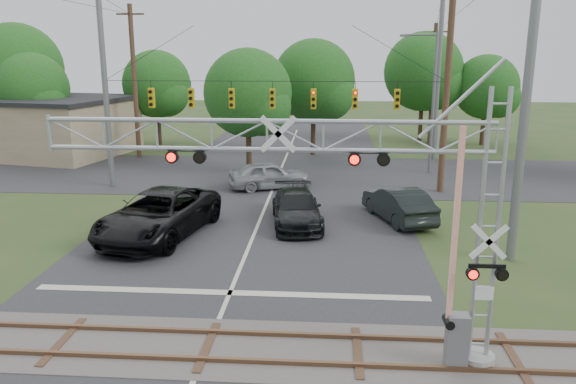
# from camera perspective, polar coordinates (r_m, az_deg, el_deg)

# --- Properties ---
(road_main) EXTENTS (14.00, 90.00, 0.02)m
(road_main) POSITION_cam_1_polar(r_m,az_deg,el_deg) (22.91, -3.99, -5.59)
(road_main) COLOR #2A2A2C
(road_main) RESTS_ON ground
(road_cross) EXTENTS (90.00, 12.00, 0.02)m
(road_cross) POSITION_cam_1_polar(r_m,az_deg,el_deg) (36.31, -0.92, 1.84)
(road_cross) COLOR #2A2A2C
(road_cross) RESTS_ON ground
(railroad_track) EXTENTS (90.00, 3.20, 0.17)m
(railroad_track) POSITION_cam_1_polar(r_m,az_deg,el_deg) (15.71, -8.19, -15.32)
(railroad_track) COLOR #4B4641
(railroad_track) RESTS_ON ground
(crossing_gantry) EXTENTS (11.10, 0.89, 6.95)m
(crossing_gantry) POSITION_cam_1_polar(r_m,az_deg,el_deg) (13.44, 6.66, -0.53)
(crossing_gantry) COLOR gray
(crossing_gantry) RESTS_ON ground
(traffic_signal_span) EXTENTS (19.34, 0.36, 11.50)m
(traffic_signal_span) POSITION_cam_1_polar(r_m,az_deg,el_deg) (31.50, 0.02, 10.30)
(traffic_signal_span) COLOR slate
(traffic_signal_span) RESTS_ON ground
(pickup_black) EXTENTS (4.58, 7.53, 1.95)m
(pickup_black) POSITION_cam_1_polar(r_m,az_deg,el_deg) (24.52, -13.01, -2.23)
(pickup_black) COLOR black
(pickup_black) RESTS_ON ground
(car_dark) EXTENTS (2.80, 5.47, 1.52)m
(car_dark) POSITION_cam_1_polar(r_m,az_deg,el_deg) (25.59, 0.87, -1.67)
(car_dark) COLOR black
(car_dark) RESTS_ON ground
(sedan_silver) EXTENTS (5.02, 3.31, 1.59)m
(sedan_silver) POSITION_cam_1_polar(r_m,az_deg,el_deg) (32.32, -1.92, 1.72)
(sedan_silver) COLOR gray
(sedan_silver) RESTS_ON ground
(suv_dark) EXTENTS (3.20, 5.16, 1.60)m
(suv_dark) POSITION_cam_1_polar(r_m,az_deg,el_deg) (26.68, 11.15, -1.19)
(suv_dark) COLOR black
(suv_dark) RESTS_ON ground
(commercial_building) EXTENTS (20.21, 13.17, 4.36)m
(commercial_building) POSITION_cam_1_polar(r_m,az_deg,el_deg) (49.36, -26.54, 6.19)
(commercial_building) COLOR #88795A
(commercial_building) RESTS_ON ground
(streetlight) EXTENTS (2.38, 0.25, 8.91)m
(streetlight) POSITION_cam_1_polar(r_m,az_deg,el_deg) (37.10, 14.31, 9.44)
(streetlight) COLOR slate
(streetlight) RESTS_ON ground
(utility_poles) EXTENTS (25.71, 28.34, 12.75)m
(utility_poles) POSITION_cam_1_polar(r_m,az_deg,el_deg) (34.47, 2.50, 10.95)
(utility_poles) COLOR #3C291B
(utility_poles) RESTS_ON ground
(treeline) EXTENTS (54.91, 22.02, 9.95)m
(treeline) POSITION_cam_1_polar(r_m,az_deg,el_deg) (42.54, 1.17, 11.41)
(treeline) COLOR #3A281A
(treeline) RESTS_ON ground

